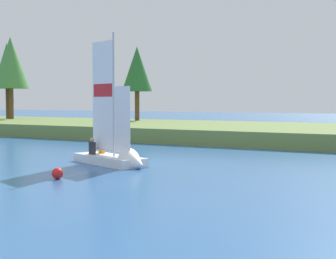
{
  "coord_description": "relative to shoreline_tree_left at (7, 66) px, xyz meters",
  "views": [
    {
      "loc": [
        13.54,
        -9.47,
        2.77
      ],
      "look_at": [
        0.32,
        14.28,
        1.2
      ],
      "focal_mm": 53.94,
      "sensor_mm": 36.0,
      "label": 1
    }
  ],
  "objects": [
    {
      "name": "shore_bank",
      "position": [
        24.41,
        -1.2,
        -5.69
      ],
      "size": [
        80.0,
        13.92,
        0.96
      ],
      "primitive_type": "cube",
      "color": "olive",
      "rests_on": "ground"
    },
    {
      "name": "shoreline_tree_left",
      "position": [
        0.0,
        0.0,
        0.0
      ],
      "size": [
        2.76,
        2.76,
        7.44
      ],
      "color": "brown",
      "rests_on": "shore_bank"
    },
    {
      "name": "shoreline_tree_midleft",
      "position": [
        0.74,
        -0.25,
        0.22
      ],
      "size": [
        3.51,
        3.51,
        7.94
      ],
      "color": "brown",
      "rests_on": "shore_bank"
    },
    {
      "name": "shoreline_tree_centre",
      "position": [
        13.54,
        2.43,
        -0.64
      ],
      "size": [
        2.71,
        2.71,
        6.61
      ],
      "color": "brown",
      "rests_on": "shore_bank"
    },
    {
      "name": "sailboat",
      "position": [
        25.72,
        -18.11,
        -5.71
      ],
      "size": [
        4.62,
        2.82,
        6.09
      ],
      "rotation": [
        0.0,
        0.0,
        -0.37
      ],
      "color": "white",
      "rests_on": "ground"
    },
    {
      "name": "channel_buoy",
      "position": [
        25.96,
        -22.21,
        -5.97
      ],
      "size": [
        0.4,
        0.4,
        0.4
      ],
      "primitive_type": "sphere",
      "color": "red",
      "rests_on": "ground"
    }
  ]
}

